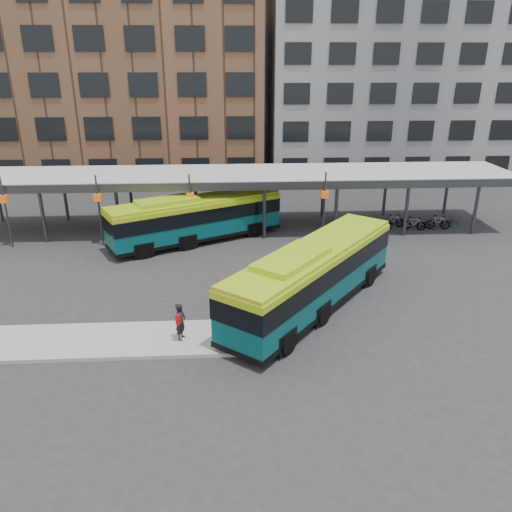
{
  "coord_description": "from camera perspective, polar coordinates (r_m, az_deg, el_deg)",
  "views": [
    {
      "loc": [
        -0.47,
        -22.55,
        11.74
      ],
      "look_at": [
        0.96,
        2.53,
        1.8
      ],
      "focal_mm": 35.0,
      "sensor_mm": 36.0,
      "label": 1
    }
  ],
  "objects": [
    {
      "name": "boarding_island",
      "position": [
        23.31,
        -15.47,
        -9.27
      ],
      "size": [
        14.0,
        3.0,
        0.18
      ],
      "primitive_type": "cube",
      "color": "gray",
      "rests_on": "ground"
    },
    {
      "name": "canopy",
      "position": [
        36.28,
        -2.58,
        9.09
      ],
      "size": [
        40.0,
        6.53,
        4.8
      ],
      "color": "#999B9E",
      "rests_on": "ground"
    },
    {
      "name": "bus_front",
      "position": [
        24.83,
        6.53,
        -2.13
      ],
      "size": [
        10.01,
        11.52,
        3.48
      ],
      "rotation": [
        0.0,
        0.0,
        0.89
      ],
      "color": "#06474C",
      "rests_on": "ground"
    },
    {
      "name": "ground",
      "position": [
        25.43,
        -1.85,
        -5.92
      ],
      "size": [
        120.0,
        120.0,
        0.0
      ],
      "primitive_type": "plane",
      "color": "#28282B",
      "rests_on": "ground"
    },
    {
      "name": "bus_rear",
      "position": [
        34.18,
        -6.94,
        4.38
      ],
      "size": [
        11.8,
        7.81,
        3.3
      ],
      "rotation": [
        0.0,
        0.0,
        0.48
      ],
      "color": "#06474C",
      "rests_on": "ground"
    },
    {
      "name": "pedestrian",
      "position": [
        22.24,
        -8.61,
        -7.39
      ],
      "size": [
        0.58,
        0.72,
        1.73
      ],
      "rotation": [
        0.0,
        0.0,
        1.27
      ],
      "color": "black",
      "rests_on": "boarding_island"
    },
    {
      "name": "bike_rack",
      "position": [
        38.74,
        17.63,
        3.64
      ],
      "size": [
        6.38,
        1.49,
        1.06
      ],
      "color": "slate",
      "rests_on": "ground"
    },
    {
      "name": "building_grey",
      "position": [
        57.01,
        14.33,
        19.21
      ],
      "size": [
        24.0,
        14.0,
        20.0
      ],
      "primitive_type": "cube",
      "color": "slate",
      "rests_on": "ground"
    },
    {
      "name": "building_brick",
      "position": [
        55.39,
        -14.07,
        20.22
      ],
      "size": [
        26.0,
        14.0,
        22.0
      ],
      "primitive_type": "cube",
      "color": "brown",
      "rests_on": "ground"
    }
  ]
}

